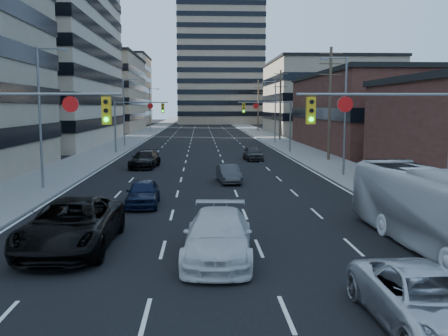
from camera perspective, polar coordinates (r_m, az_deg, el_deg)
name	(u,v)px	position (r m, az deg, el deg)	size (l,w,h in m)	color
ground	(216,316)	(13.26, -0.88, -16.56)	(400.00, 400.00, 0.00)	black
road_surface	(201,125)	(142.24, -2.60, 4.88)	(18.00, 300.00, 0.02)	black
sidewalk_left	(161,125)	(142.67, -7.24, 4.86)	(5.00, 300.00, 0.15)	slate
sidewalk_right	(242,125)	(142.74, 2.04, 4.91)	(5.00, 300.00, 0.15)	slate
office_left_mid	(8,44)	(77.39, -23.47, 12.90)	(26.00, 34.00, 28.00)	#ADA089
office_left_far	(93,94)	(114.64, -14.78, 8.14)	(20.00, 30.00, 16.00)	gray
storefront_right_mid	(393,113)	(66.76, 18.78, 5.96)	(20.00, 30.00, 9.00)	#472119
office_right_far	(326,98)	(103.33, 11.59, 7.82)	(22.00, 28.00, 14.00)	gray
apartment_tower	(220,32)	(163.99, -0.50, 15.33)	(26.00, 26.00, 58.00)	gray
bg_block_left	(107,91)	(154.70, -13.18, 8.57)	(24.00, 24.00, 20.00)	#ADA089
bg_block_right	(313,104)	(145.79, 10.17, 7.18)	(22.00, 22.00, 12.00)	gray
signal_near_left	(22,132)	(21.37, -22.11, 3.88)	(6.59, 0.33, 6.00)	slate
signal_near_right	(391,131)	(21.64, 18.55, 4.07)	(6.59, 0.33, 6.00)	slate
signal_far_left	(136,116)	(57.61, -10.07, 5.91)	(6.09, 0.33, 6.00)	slate
signal_far_right	(270,116)	(57.72, 5.32, 5.99)	(6.09, 0.33, 6.00)	slate
utility_pole_block	(330,102)	(49.77, 12.01, 7.41)	(2.20, 0.28, 11.00)	#4C3D2D
utility_pole_midblock	(280,104)	(79.15, 6.46, 7.32)	(2.20, 0.28, 11.00)	#4C3D2D
utility_pole_distant	(258,105)	(108.88, 3.92, 7.25)	(2.20, 0.28, 11.00)	#4C3D2D
streetlight_left_near	(42,111)	(33.65, -20.07, 6.17)	(2.03, 0.22, 9.00)	slate
streetlight_left_mid	(125,109)	(67.88, -11.25, 6.67)	(2.03, 0.22, 9.00)	slate
streetlight_left_far	(151,108)	(102.63, -8.37, 6.80)	(2.03, 0.22, 9.00)	slate
streetlight_right_near	(343,110)	(38.66, 13.45, 6.45)	(2.03, 0.22, 9.00)	slate
streetlight_right_far	(274,108)	(72.94, 5.75, 6.78)	(2.03, 0.22, 9.00)	slate
black_pickup	(72,225)	(19.55, -17.03, -6.23)	(3.07, 6.67, 1.85)	black
white_van	(218,236)	(17.52, -0.67, -7.79)	(2.32, 5.70, 1.66)	silver
silver_suv	(426,300)	(13.19, 22.10, -13.82)	(2.41, 5.23, 1.45)	silver
transit_bus	(438,210)	(20.15, 23.24, -4.41)	(2.53, 10.83, 3.02)	silver
sedan_blue	(143,193)	(27.12, -9.24, -2.82)	(1.68, 4.18, 1.42)	black
sedan_grey_center	(229,174)	(34.90, 0.54, -0.67)	(1.34, 3.85, 1.27)	#333336
sedan_black_far	(145,159)	(43.93, -9.02, 0.97)	(2.09, 5.14, 1.49)	black
sedan_grey_right	(253,153)	(49.71, 3.32, 1.69)	(1.65, 4.10, 1.40)	#2C2C2E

